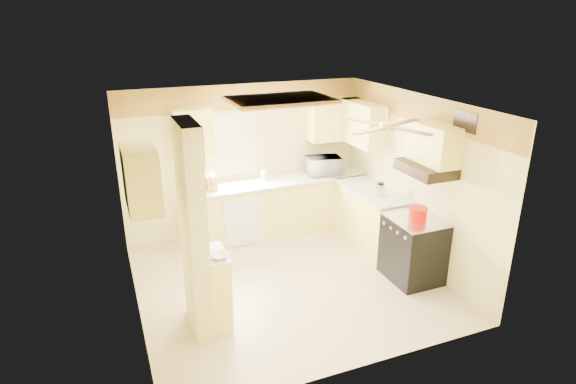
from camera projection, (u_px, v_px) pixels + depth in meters
name	position (u px, v px, depth m)	size (l,w,h in m)	color
floor	(287.00, 282.00, 6.75)	(4.00, 4.00, 0.00)	beige
ceiling	(287.00, 104.00, 5.87)	(4.00, 4.00, 0.00)	white
wall_back	(245.00, 160.00, 7.96)	(4.00, 4.00, 0.00)	#E4D68B
wall_front	(360.00, 265.00, 4.66)	(4.00, 4.00, 0.00)	#E4D68B
wall_left	(128.00, 222.00, 5.61)	(3.80, 3.80, 0.00)	#E4D68B
wall_right	(414.00, 180.00, 7.01)	(3.80, 3.80, 0.00)	#E4D68B
wallpaper_border	(243.00, 97.00, 7.58)	(4.00, 0.02, 0.40)	gold
partition_column	(193.00, 232.00, 5.36)	(0.20, 0.70, 2.50)	#E4D68B
partition_ledge	(216.00, 290.00, 5.72)	(0.25, 0.55, 0.90)	#FFEE74
ledge_top	(214.00, 255.00, 5.55)	(0.28, 0.58, 0.04)	silver
lower_cabinets_back	(279.00, 207.00, 8.16)	(3.00, 0.60, 0.90)	#FFEE74
lower_cabinets_right	(372.00, 218.00, 7.71)	(0.60, 1.40, 0.90)	#FFEE74
countertop_back	(279.00, 181.00, 7.98)	(3.04, 0.64, 0.04)	silver
countertop_right	(373.00, 191.00, 7.54)	(0.64, 1.44, 0.04)	silver
dishwasher_panel	(242.00, 222.00, 7.63)	(0.58, 0.02, 0.80)	white
window	(229.00, 144.00, 7.76)	(0.92, 0.02, 1.02)	white
upper_cab_back_left	(193.00, 132.00, 7.30)	(0.60, 0.35, 0.70)	#FFEE74
upper_cab_back_right	(334.00, 119.00, 8.14)	(0.90, 0.35, 0.70)	#FFEE74
upper_cab_right	(362.00, 124.00, 7.83)	(0.35, 1.00, 0.70)	#FFEE74
upper_cab_left_wall	(141.00, 178.00, 5.24)	(0.35, 0.75, 0.70)	#FFEE74
upper_cab_over_stove	(433.00, 144.00, 6.23)	(0.35, 0.76, 0.52)	#FFEE74
stove	(413.00, 249.00, 6.69)	(0.68, 0.77, 0.92)	black
range_hood	(426.00, 169.00, 6.31)	(0.50, 0.76, 0.14)	black
poster_menu	(200.00, 180.00, 5.19)	(0.02, 0.42, 0.57)	black
poster_nashville	(204.00, 234.00, 5.42)	(0.02, 0.42, 0.57)	black
ceiling_light_panel	(280.00, 100.00, 6.36)	(1.35, 0.95, 0.06)	brown
ceiling_fan	(387.00, 126.00, 5.69)	(1.15, 1.15, 0.26)	gold
vent_grate	(465.00, 121.00, 5.86)	(0.02, 0.40, 0.25)	black
microwave	(324.00, 166.00, 8.20)	(0.56, 0.38, 0.31)	white
bowl	(220.00, 256.00, 5.43)	(0.22, 0.22, 0.05)	white
dutch_oven	(418.00, 213.00, 6.49)	(0.26, 0.26, 0.17)	#DA0901
kettle	(381.00, 190.00, 7.25)	(0.14, 0.14, 0.21)	silver
dish_rack	(204.00, 185.00, 7.52)	(0.42, 0.32, 0.23)	tan
utensil_crock	(264.00, 176.00, 7.97)	(0.11, 0.11, 0.21)	white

